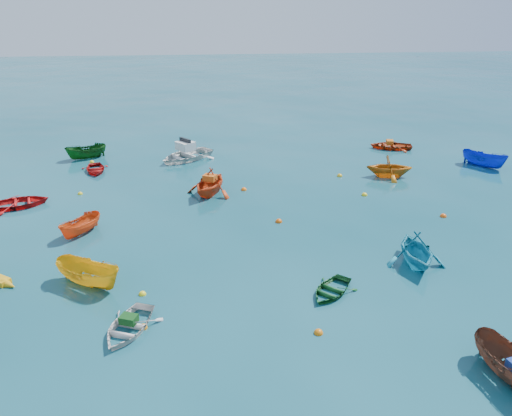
{
  "coord_description": "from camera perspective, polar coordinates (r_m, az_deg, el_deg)",
  "views": [
    {
      "loc": [
        -2.35,
        -19.81,
        11.3
      ],
      "look_at": [
        0.0,
        5.0,
        0.4
      ],
      "focal_mm": 35.0,
      "sensor_mm": 36.0,
      "label": 1
    }
  ],
  "objects": [
    {
      "name": "ground",
      "position": [
        22.93,
        1.19,
        -5.91
      ],
      "size": [
        160.0,
        160.0,
        0.0
      ],
      "primitive_type": "plane",
      "color": "#0A3F4A",
      "rests_on": "ground"
    },
    {
      "name": "dinghy_white_near",
      "position": [
        19.15,
        -14.35,
        -13.41
      ],
      "size": [
        2.79,
        3.24,
        0.57
      ],
      "primitive_type": "imported",
      "rotation": [
        0.0,
        0.0,
        -0.36
      ],
      "color": "beige",
      "rests_on": "ground"
    },
    {
      "name": "sampan_brown_mid",
      "position": [
        18.49,
        26.99,
        -17.15
      ],
      "size": [
        1.88,
        3.34,
        1.22
      ],
      "primitive_type": "imported",
      "rotation": [
        0.0,
        0.0,
        0.23
      ],
      "color": "brown",
      "rests_on": "ground"
    },
    {
      "name": "dinghy_orange_w",
      "position": [
        30.29,
        -5.27,
        1.61
      ],
      "size": [
        3.93,
        4.13,
        1.7
      ],
      "primitive_type": "imported",
      "rotation": [
        0.0,
        0.0,
        -0.46
      ],
      "color": "red",
      "rests_on": "ground"
    },
    {
      "name": "sampan_yellow_mid",
      "position": [
        22.18,
        -18.39,
        -8.36
      ],
      "size": [
        3.39,
        2.73,
        1.25
      ],
      "primitive_type": "imported",
      "rotation": [
        0.0,
        0.0,
        1.02
      ],
      "color": "gold",
      "rests_on": "ground"
    },
    {
      "name": "dinghy_green_e",
      "position": [
        20.81,
        8.55,
        -9.56
      ],
      "size": [
        2.82,
        2.89,
        0.49
      ],
      "primitive_type": "imported",
      "rotation": [
        0.0,
        0.0,
        -0.71
      ],
      "color": "#114B1D",
      "rests_on": "ground"
    },
    {
      "name": "dinghy_cyan_se",
      "position": [
        23.72,
        17.64,
        -6.05
      ],
      "size": [
        2.83,
        3.22,
        1.61
      ],
      "primitive_type": "imported",
      "rotation": [
        0.0,
        0.0,
        -0.07
      ],
      "color": "teal",
      "rests_on": "ground"
    },
    {
      "name": "dinghy_red_nw",
      "position": [
        31.46,
        -25.39,
        0.17
      ],
      "size": [
        3.72,
        3.12,
        0.66
      ],
      "primitive_type": "imported",
      "rotation": [
        0.0,
        0.0,
        1.87
      ],
      "color": "red",
      "rests_on": "ground"
    },
    {
      "name": "sampan_orange_n",
      "position": [
        26.75,
        -19.26,
        -2.79
      ],
      "size": [
        2.23,
        2.69,
        1.0
      ],
      "primitive_type": "imported",
      "rotation": [
        0.0,
        0.0,
        -0.58
      ],
      "color": "#E34B15",
      "rests_on": "ground"
    },
    {
      "name": "dinghy_red_ne",
      "position": [
        40.51,
        15.11,
        6.6
      ],
      "size": [
        3.56,
        2.88,
        0.65
      ],
      "primitive_type": "imported",
      "rotation": [
        0.0,
        0.0,
        -1.79
      ],
      "color": "#A32F0D",
      "rests_on": "ground"
    },
    {
      "name": "sampan_blue_far",
      "position": [
        38.41,
        24.48,
        4.35
      ],
      "size": [
        2.91,
        3.1,
        1.2
      ],
      "primitive_type": "imported",
      "rotation": [
        0.0,
        0.0,
        0.72
      ],
      "color": "#0E25BA",
      "rests_on": "ground"
    },
    {
      "name": "dinghy_red_far",
      "position": [
        35.67,
        -17.86,
        3.99
      ],
      "size": [
        2.39,
        2.91,
        0.53
      ],
      "primitive_type": "imported",
      "rotation": [
        0.0,
        0.0,
        0.25
      ],
      "color": "#A40F0D",
      "rests_on": "ground"
    },
    {
      "name": "dinghy_orange_far",
      "position": [
        34.18,
        14.88,
        3.5
      ],
      "size": [
        3.3,
        2.97,
        1.55
      ],
      "primitive_type": "imported",
      "rotation": [
        0.0,
        0.0,
        1.41
      ],
      "color": "#C26912",
      "rests_on": "ground"
    },
    {
      "name": "sampan_green_far",
      "position": [
        38.74,
        -18.73,
        5.39
      ],
      "size": [
        3.12,
        2.19,
        1.13
      ],
      "primitive_type": "imported",
      "rotation": [
        0.0,
        0.0,
        -1.15
      ],
      "color": "#114B14",
      "rests_on": "ground"
    },
    {
      "name": "motorboat_white",
      "position": [
        36.85,
        -7.97,
        5.53
      ],
      "size": [
        5.15,
        5.02,
        1.47
      ],
      "primitive_type": "imported",
      "rotation": [
        0.0,
        0.0,
        -0.86
      ],
      "color": "silver",
      "rests_on": "ground"
    },
    {
      "name": "tarp_green_a",
      "position": [
        18.97,
        -14.34,
        -12.21
      ],
      "size": [
        0.71,
        0.63,
        0.29
      ],
      "primitive_type": "cube",
      "rotation": [
        0.0,
        0.0,
        -0.36
      ],
      "color": "#104315",
      "rests_on": "dinghy_white_near"
    },
    {
      "name": "tarp_orange_a",
      "position": [
        29.96,
        -5.3,
        3.47
      ],
      "size": [
        0.92,
        0.84,
        0.36
      ],
      "primitive_type": "cube",
      "rotation": [
        0.0,
        0.0,
        -0.46
      ],
      "color": "#D15515",
      "rests_on": "dinghy_orange_w"
    },
    {
      "name": "tarp_orange_b",
      "position": [
        40.36,
        15.04,
        7.27
      ],
      "size": [
        0.64,
        0.76,
        0.32
      ],
      "primitive_type": "cube",
      "rotation": [
        0.0,
        0.0,
        -1.79
      ],
      "color": "#C25B13",
      "rests_on": "dinghy_red_ne"
    },
    {
      "name": "buoy_or_a",
      "position": [
        19.15,
        -12.78,
        -13.23
      ],
      "size": [
        0.33,
        0.33,
        0.33
      ],
      "primitive_type": "sphere",
      "color": "orange",
      "rests_on": "ground"
    },
    {
      "name": "buoy_ye_a",
      "position": [
        21.0,
        -12.85,
        -9.62
      ],
      "size": [
        0.3,
        0.3,
        0.3
      ],
      "primitive_type": "sphere",
      "color": "yellow",
      "rests_on": "ground"
    },
    {
      "name": "buoy_or_b",
      "position": [
        18.6,
        7.15,
        -14.02
      ],
      "size": [
        0.34,
        0.34,
        0.34
      ],
      "primitive_type": "sphere",
      "color": "orange",
      "rests_on": "ground"
    },
    {
      "name": "buoy_ye_b",
      "position": [
        31.95,
        -19.45,
        1.5
      ],
      "size": [
        0.3,
        0.3,
        0.3
      ],
      "primitive_type": "sphere",
      "color": "yellow",
      "rests_on": "ground"
    },
    {
      "name": "buoy_or_c",
      "position": [
        26.53,
        2.61,
        -1.62
      ],
      "size": [
        0.37,
        0.37,
        0.37
      ],
      "primitive_type": "sphere",
      "color": "#D0500B",
      "rests_on": "ground"
    },
    {
      "name": "buoy_ye_c",
      "position": [
        33.55,
        9.54,
        3.6
      ],
      "size": [
        0.35,
        0.35,
        0.35
      ],
      "primitive_type": "sphere",
      "color": "gold",
      "rests_on": "ground"
    },
    {
      "name": "buoy_or_d",
      "position": [
        28.98,
        20.61,
        -0.93
      ],
      "size": [
        0.36,
        0.36,
        0.36
      ],
      "primitive_type": "sphere",
      "color": "#E9500C",
      "rests_on": "ground"
    },
    {
      "name": "buoy_ye_d",
      "position": [
        37.71,
        -18.25,
        4.98
      ],
      "size": [
        0.31,
        0.31,
        0.31
      ],
      "primitive_type": "sphere",
      "color": "yellow",
      "rests_on": "ground"
    },
    {
      "name": "buoy_or_e",
      "position": [
        30.77,
        -1.4,
        2.07
      ],
      "size": [
        0.35,
        0.35,
        0.35
      ],
      "primitive_type": "sphere",
      "color": "#FF660D",
      "rests_on": "ground"
    },
    {
      "name": "buoy_ye_e",
      "position": [
        30.65,
        12.28,
        1.42
      ],
      "size": [
        0.35,
        0.35,
        0.35
      ],
      "primitive_type": "sphere",
      "color": "yellow",
      "rests_on": "ground"
    }
  ]
}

